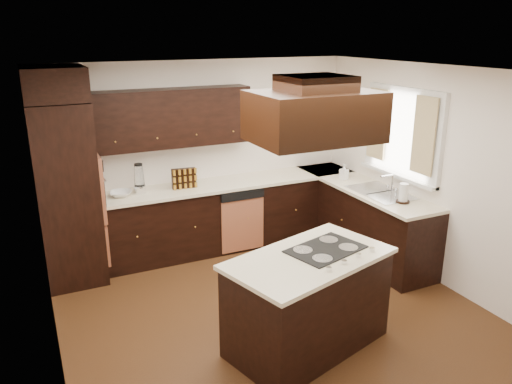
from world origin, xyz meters
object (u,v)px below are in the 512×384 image
island (308,304)px  spice_rack (184,178)px  range_hood (314,116)px  oven_column (67,194)px

island → spice_rack: size_ratio=4.74×
range_hood → spice_rack: range_hood is taller
oven_column → spice_rack: bearing=3.6°
spice_rack → island: bearing=-73.8°
oven_column → island: oven_column is taller
oven_column → island: 3.04m
range_hood → oven_column: bearing=129.7°
oven_column → spice_rack: size_ratio=6.88×
island → spice_rack: bearing=83.1°
island → range_hood: range_hood is taller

